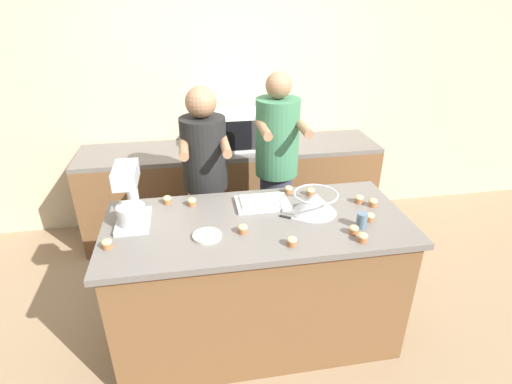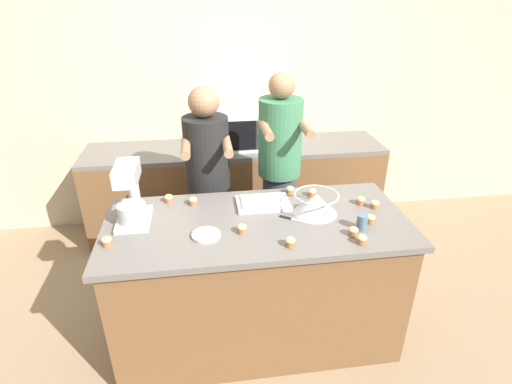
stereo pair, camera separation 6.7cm
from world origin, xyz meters
name	(u,v)px [view 2 (the right image)]	position (x,y,z in m)	size (l,w,h in m)	color
ground_plane	(257,331)	(0.00, 0.00, 0.00)	(16.00, 16.00, 0.00)	#937A5B
back_wall	(231,91)	(0.00, 1.77, 1.35)	(10.00, 0.06, 2.70)	beige
island_counter	(257,280)	(0.00, 0.00, 0.47)	(1.89, 0.85, 0.93)	brown
back_counter	(237,190)	(0.00, 1.42, 0.45)	(2.80, 0.60, 0.90)	brown
person_left	(209,186)	(-0.28, 0.69, 0.86)	(0.35, 0.51, 1.63)	#232328
person_right	(279,177)	(0.28, 0.69, 0.90)	(0.34, 0.50, 1.71)	#33384C
stand_mixer	(131,197)	(-0.75, 0.10, 1.10)	(0.20, 0.30, 0.39)	#B2B7BC
mixing_bowl	(316,203)	(0.39, 0.05, 1.01)	(0.29, 0.29, 0.14)	#BCBCC1
baking_tray	(263,203)	(0.07, 0.20, 0.95)	(0.35, 0.23, 0.04)	#BCBCC1
microwave_oven	(239,130)	(0.03, 1.42, 1.07)	(0.54, 0.36, 0.34)	silver
drinking_glass	(362,222)	(0.61, -0.18, 0.98)	(0.06, 0.06, 0.10)	slate
small_plate	(206,235)	(-0.32, -0.13, 0.94)	(0.17, 0.17, 0.02)	beige
knife	(294,219)	(0.23, -0.02, 0.94)	(0.19, 0.14, 0.01)	#BCBCC1
cupcake_0	(375,204)	(0.79, 0.06, 0.96)	(0.06, 0.06, 0.06)	#9E6038
cupcake_1	(362,239)	(0.55, -0.33, 0.96)	(0.06, 0.06, 0.06)	#9E6038
cupcake_2	(169,198)	(-0.56, 0.33, 0.96)	(0.06, 0.06, 0.06)	#9E6038
cupcake_3	(124,204)	(-0.84, 0.29, 0.96)	(0.06, 0.06, 0.06)	#9E6038
cupcake_4	(312,192)	(0.43, 0.28, 0.96)	(0.06, 0.06, 0.06)	#9E6038
cupcake_5	(361,200)	(0.72, 0.12, 0.96)	(0.06, 0.06, 0.06)	#9E6038
cupcake_6	(353,231)	(0.53, -0.24, 0.96)	(0.06, 0.06, 0.06)	#9E6038
cupcake_7	(290,190)	(0.28, 0.34, 0.96)	(0.06, 0.06, 0.06)	#9E6038
cupcake_8	(370,219)	(0.69, -0.12, 0.96)	(0.06, 0.06, 0.06)	#9E6038
cupcake_9	(107,241)	(-0.87, -0.14, 0.96)	(0.06, 0.06, 0.06)	#9E6038
cupcake_10	(242,229)	(-0.11, -0.12, 0.96)	(0.06, 0.06, 0.06)	#9E6038
cupcake_11	(193,201)	(-0.39, 0.27, 0.96)	(0.06, 0.06, 0.06)	#9E6038
cupcake_12	(290,242)	(0.14, -0.30, 0.96)	(0.06, 0.06, 0.06)	#9E6038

